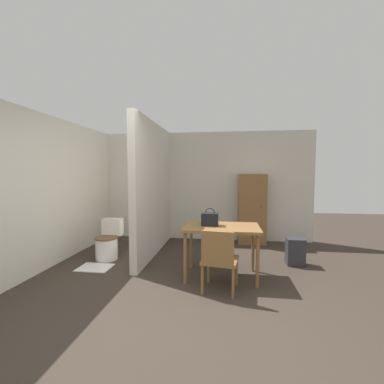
{
  "coord_description": "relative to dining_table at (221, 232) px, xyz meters",
  "views": [
    {
      "loc": [
        0.72,
        -2.53,
        1.55
      ],
      "look_at": [
        0.14,
        1.79,
        1.23
      ],
      "focal_mm": 24.0,
      "sensor_mm": 36.0,
      "label": 1
    }
  ],
  "objects": [
    {
      "name": "ground_plane",
      "position": [
        -0.65,
        -1.24,
        -0.68
      ],
      "size": [
        16.0,
        16.0,
        0.0
      ],
      "primitive_type": "plane",
      "color": "#382D26"
    },
    {
      "name": "wall_back",
      "position": [
        -0.65,
        2.25,
        0.57
      ],
      "size": [
        5.3,
        0.12,
        2.5
      ],
      "color": "beige",
      "rests_on": "ground_plane"
    },
    {
      "name": "wall_left",
      "position": [
        -2.86,
        0.48,
        0.57
      ],
      "size": [
        0.12,
        4.43,
        2.5
      ],
      "color": "beige",
      "rests_on": "ground_plane"
    },
    {
      "name": "partition_wall",
      "position": [
        -1.32,
        1.03,
        0.57
      ],
      "size": [
        0.12,
        2.32,
        2.5
      ],
      "color": "beige",
      "rests_on": "ground_plane"
    },
    {
      "name": "dining_table",
      "position": [
        0.0,
        0.0,
        0.0
      ],
      "size": [
        1.11,
        0.72,
        0.77
      ],
      "color": "brown",
      "rests_on": "ground_plane"
    },
    {
      "name": "wooden_chair",
      "position": [
        -0.02,
        -0.5,
        -0.23
      ],
      "size": [
        0.51,
        0.51,
        0.84
      ],
      "rotation": [
        0.0,
        0.0,
        -0.14
      ],
      "color": "brown",
      "rests_on": "ground_plane"
    },
    {
      "name": "toilet",
      "position": [
        -2.06,
        0.58,
        -0.39
      ],
      "size": [
        0.41,
        0.56,
        0.7
      ],
      "color": "white",
      "rests_on": "ground_plane"
    },
    {
      "name": "handbag",
      "position": [
        -0.17,
        0.02,
        0.19
      ],
      "size": [
        0.25,
        0.17,
        0.26
      ],
      "color": "black",
      "rests_on": "dining_table"
    },
    {
      "name": "wooden_cabinet",
      "position": [
        0.63,
        1.98,
        0.09
      ],
      "size": [
        0.6,
        0.4,
        1.54
      ],
      "color": "brown",
      "rests_on": "ground_plane"
    },
    {
      "name": "bath_mat",
      "position": [
        -2.06,
        0.09,
        -0.68
      ],
      "size": [
        0.53,
        0.4,
        0.01
      ],
      "color": "silver",
      "rests_on": "ground_plane"
    },
    {
      "name": "space_heater",
      "position": [
        1.23,
        0.69,
        -0.46
      ],
      "size": [
        0.29,
        0.24,
        0.45
      ],
      "color": "#2D2D33",
      "rests_on": "ground_plane"
    }
  ]
}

